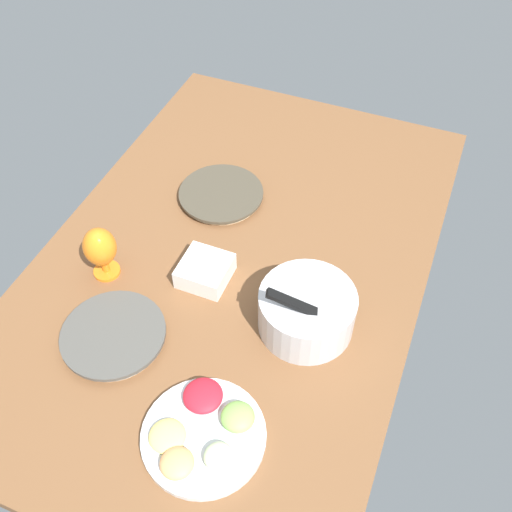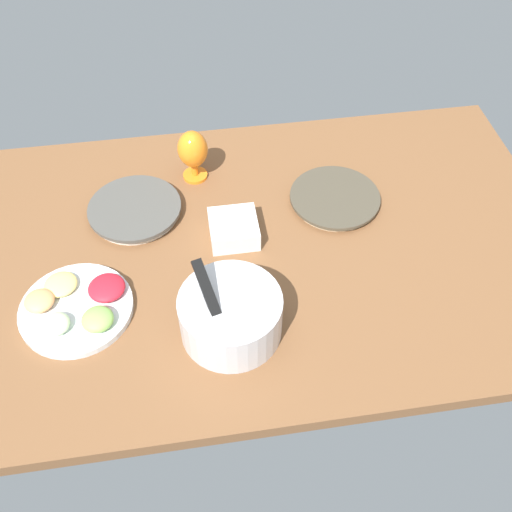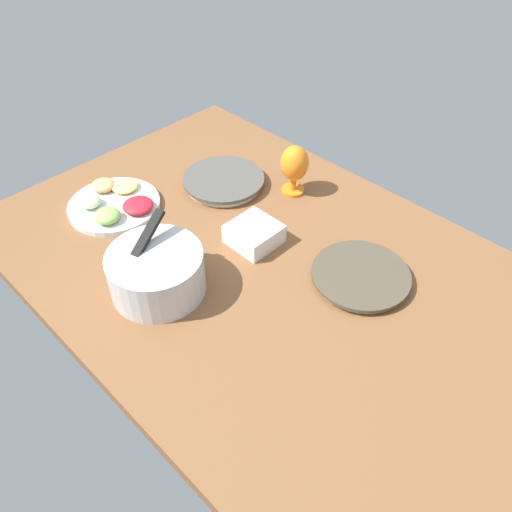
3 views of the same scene
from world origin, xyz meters
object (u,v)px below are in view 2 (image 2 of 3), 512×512
Objects in this scene: mixing_bowl at (231,314)px; fruit_platter at (77,306)px; dinner_plate_right at (135,210)px; square_bowl_white at (234,228)px; hurricane_glass_orange at (193,151)px; dinner_plate_left at (335,199)px.

mixing_bowl is 0.87× the size of fruit_platter.
square_bowl_white is (-26.47, 12.73, 1.70)cm from dinner_plate_right.
mixing_bowl is (-21.98, 42.85, 4.84)cm from dinner_plate_right.
fruit_platter is at bearing 53.85° from hurricane_glass_orange.
fruit_platter is 56.10cm from hurricane_glass_orange.
fruit_platter is (71.53, 27.91, 0.57)cm from dinner_plate_left.
mixing_bowl reaches higher than square_bowl_white.
mixing_bowl is at bearing 81.51° from square_bowl_white.
dinner_plate_left is 31.74cm from square_bowl_white.
square_bowl_white reaches higher than dinner_plate_right.
mixing_bowl is 38.61cm from fruit_platter.
mixing_bowl reaches higher than hurricane_glass_orange.
dinner_plate_left is 0.99× the size of dinner_plate_right.
dinner_plate_right is at bearing -114.91° from fruit_platter.
dinner_plate_right is 48.40cm from mixing_bowl.
square_bowl_white is at bearing 16.52° from dinner_plate_left.
dinner_plate_right is 34.87cm from fruit_platter.
dinner_plate_left is 1.60× the size of hurricane_glass_orange.
dinner_plate_left is 56.97cm from dinner_plate_right.
mixing_bowl is 30.61cm from square_bowl_white.
mixing_bowl reaches higher than dinner_plate_left.
dinner_plate_right is (56.85, -3.72, 0.29)cm from dinner_plate_left.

